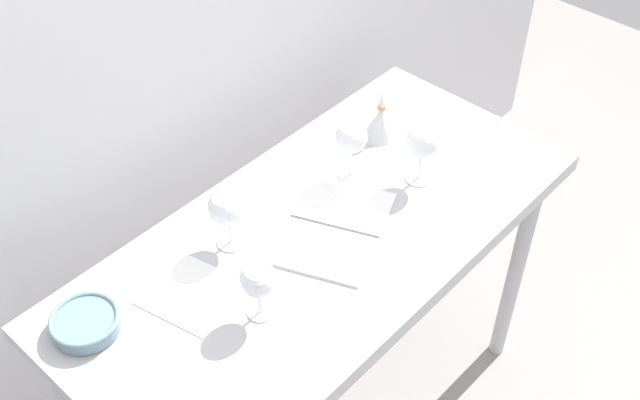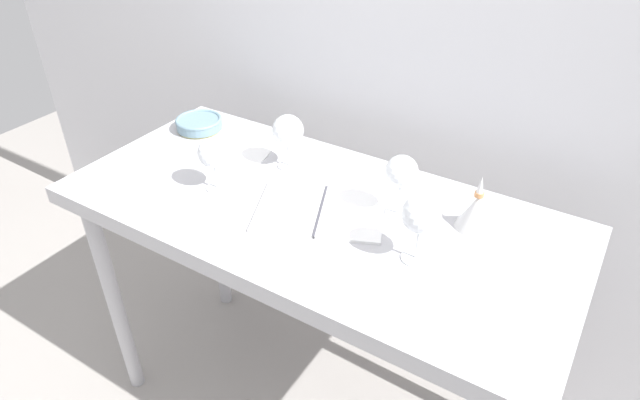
# 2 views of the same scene
# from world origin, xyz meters

# --- Properties ---
(back_wall) EXTENTS (3.80, 0.04, 2.60)m
(back_wall) POSITION_xyz_m (0.00, 0.49, 1.30)
(back_wall) COLOR silver
(back_wall) RESTS_ON ground_plane
(steel_counter) EXTENTS (1.40, 0.65, 0.90)m
(steel_counter) POSITION_xyz_m (0.00, -0.01, 0.79)
(steel_counter) COLOR #AEAEB3
(steel_counter) RESTS_ON ground_plane
(wine_glass_near_left) EXTENTS (0.08, 0.08, 0.16)m
(wine_glass_near_left) POSITION_xyz_m (-0.28, -0.07, 1.01)
(wine_glass_near_left) COLOR white
(wine_glass_near_left) RESTS_ON steel_counter
(wine_glass_far_left) EXTENTS (0.09, 0.09, 0.17)m
(wine_glass_far_left) POSITION_xyz_m (-0.18, 0.14, 1.02)
(wine_glass_far_left) COLOR white
(wine_glass_far_left) RESTS_ON steel_counter
(wine_glass_near_right) EXTENTS (0.09, 0.09, 0.18)m
(wine_glass_near_right) POSITION_xyz_m (0.32, -0.06, 1.02)
(wine_glass_near_right) COLOR white
(wine_glass_near_right) RESTS_ON steel_counter
(wine_glass_far_right) EXTENTS (0.08, 0.08, 0.17)m
(wine_glass_far_right) POSITION_xyz_m (0.21, 0.08, 1.03)
(wine_glass_far_right) COLOR white
(wine_glass_far_right) RESTS_ON steel_counter
(open_notebook) EXTENTS (0.40, 0.34, 0.01)m
(open_notebook) POSITION_xyz_m (0.03, -0.02, 0.90)
(open_notebook) COLOR white
(open_notebook) RESTS_ON steel_counter
(tasting_sheet_upper) EXTENTS (0.22, 0.24, 0.00)m
(tasting_sheet_upper) POSITION_xyz_m (-0.35, 0.09, 0.90)
(tasting_sheet_upper) COLOR white
(tasting_sheet_upper) RESTS_ON steel_counter
(tasting_bowl) EXTENTS (0.16, 0.16, 0.04)m
(tasting_bowl) POSITION_xyz_m (-0.57, 0.17, 0.92)
(tasting_bowl) COLOR #DBCC66
(tasting_bowl) RESTS_ON steel_counter
(decanter_funnel) EXTENTS (0.10, 0.10, 0.15)m
(decanter_funnel) POSITION_xyz_m (0.40, 0.13, 0.95)
(decanter_funnel) COLOR silver
(decanter_funnel) RESTS_ON steel_counter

